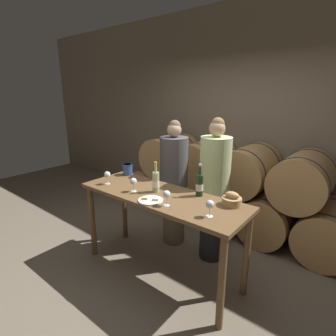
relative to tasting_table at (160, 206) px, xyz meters
name	(u,v)px	position (x,y,z in m)	size (l,w,h in m)	color
ground_plane	(161,271)	(0.00, 0.00, -0.79)	(10.00, 10.00, 0.00)	#726654
stone_wall_back	(245,114)	(0.00, 2.02, 0.81)	(10.00, 0.12, 3.20)	#7F705B
barrel_stack	(225,187)	(0.00, 1.47, -0.21)	(3.39, 0.86, 1.24)	tan
tasting_table	(160,206)	(0.00, 0.00, 0.00)	(1.82, 0.63, 0.92)	brown
person_left	(174,183)	(-0.28, 0.60, 0.02)	(0.35, 0.35, 1.61)	#756651
person_right	(214,191)	(0.29, 0.60, 0.05)	(0.34, 0.34, 1.67)	#232326
wine_bottle_red	(200,185)	(0.33, 0.21, 0.24)	(0.07, 0.07, 0.33)	#193819
wine_bottle_white	(156,182)	(-0.08, 0.02, 0.24)	(0.07, 0.07, 0.32)	#ADBC7F
blue_crock	(128,169)	(-0.75, 0.25, 0.21)	(0.13, 0.13, 0.14)	#335693
bread_basket	(232,200)	(0.69, 0.20, 0.18)	(0.18, 0.18, 0.13)	tan
cheese_plate	(151,200)	(0.04, -0.19, 0.14)	(0.24, 0.24, 0.04)	white
wine_glass_far_left	(107,175)	(-0.67, -0.13, 0.24)	(0.07, 0.07, 0.15)	white
wine_glass_left	(133,182)	(-0.27, -0.11, 0.24)	(0.07, 0.07, 0.15)	white
wine_glass_center	(167,195)	(0.23, -0.18, 0.24)	(0.07, 0.07, 0.15)	white
wine_glass_right	(210,205)	(0.65, -0.13, 0.24)	(0.07, 0.07, 0.15)	white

